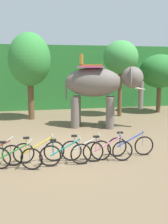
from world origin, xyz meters
TOP-DOWN VIEW (x-y plane):
  - ground_plane at (0.00, 0.00)m, footprint 80.00×80.00m
  - foliage_hedge at (0.00, 12.68)m, footprint 36.00×6.00m
  - tree_center at (-1.06, 6.48)m, footprint 2.46×2.46m
  - tree_far_left at (4.48, 6.34)m, footprint 2.16×2.16m
  - tree_left at (7.57, 7.07)m, footprint 2.76×2.76m
  - elephant at (2.40, 3.66)m, footprint 4.23×2.67m
  - bike_green at (-1.70, -1.46)m, footprint 1.66×0.63m
  - bike_yellow at (-0.97, -1.00)m, footprint 1.71×0.52m
  - bike_teal at (-0.13, -1.46)m, footprint 1.71×0.52m
  - bike_white at (0.60, -1.15)m, footprint 1.69×0.52m
  - bike_pink at (1.31, -1.38)m, footprint 1.70×0.52m
  - bike_blue at (2.26, -1.03)m, footprint 1.71×0.52m

SIDE VIEW (x-z plane):
  - ground_plane at x=0.00m, z-range 0.00..0.00m
  - bike_green at x=-1.70m, z-range -0.07..0.85m
  - bike_yellow at x=-0.97m, z-range -0.07..0.85m
  - bike_teal at x=-0.13m, z-range -0.07..0.85m
  - bike_white at x=0.60m, z-range -0.07..0.85m
  - bike_pink at x=1.31m, z-range -0.07..0.85m
  - bike_blue at x=2.26m, z-range -0.07..0.85m
  - elephant at x=2.40m, z-range 0.31..4.09m
  - foliage_hedge at x=0.00m, z-range 0.00..4.64m
  - tree_left at x=7.57m, z-range 0.83..4.78m
  - tree_center at x=-1.06m, z-range 0.97..6.05m
  - tree_far_left at x=4.48m, z-range 1.30..6.03m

